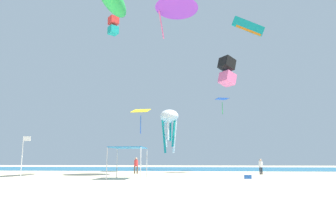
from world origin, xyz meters
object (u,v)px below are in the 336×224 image
at_px(canopy_tent, 128,149).
at_px(kite_parafoil_teal, 248,27).
at_px(kite_delta_purple, 177,5).
at_px(person_leftmost, 136,164).
at_px(kite_diamond_blue, 222,100).
at_px(cooler_box, 248,177).
at_px(kite_box_black, 227,71).
at_px(kite_diamond_yellow, 141,112).
at_px(banner_flag, 23,153).
at_px(kite_inflatable_green, 113,0).
at_px(kite_octopus_white, 169,119).
at_px(kite_box_red, 113,26).
at_px(person_near_tent, 261,165).

bearing_deg(canopy_tent, kite_parafoil_teal, 56.14).
bearing_deg(kite_delta_purple, person_leftmost, -175.90).
bearing_deg(canopy_tent, kite_diamond_blue, 59.75).
relative_size(cooler_box, kite_box_black, 0.15).
height_order(kite_parafoil_teal, kite_diamond_yellow, kite_parafoil_teal).
distance_m(banner_flag, kite_inflatable_green, 18.00).
height_order(kite_octopus_white, kite_box_red, kite_box_red).
bearing_deg(kite_diamond_yellow, kite_box_red, 67.48).
distance_m(kite_inflatable_green, kite_parafoil_teal, 26.30).
xyz_separation_m(cooler_box, kite_diamond_blue, (-0.13, 15.89, 9.72)).
relative_size(cooler_box, kite_diamond_yellow, 0.16).
relative_size(kite_parafoil_teal, kite_delta_purple, 0.85).
distance_m(canopy_tent, person_leftmost, 8.71).
xyz_separation_m(cooler_box, kite_box_red, (-14.04, 8.50, 17.81)).
height_order(canopy_tent, kite_parafoil_teal, kite_parafoil_teal).
height_order(kite_delta_purple, kite_diamond_yellow, kite_delta_purple).
distance_m(canopy_tent, person_near_tent, 14.87).
bearing_deg(kite_parafoil_teal, canopy_tent, -133.49).
xyz_separation_m(kite_parafoil_teal, kite_delta_purple, (-11.22, -15.66, -4.45)).
xyz_separation_m(canopy_tent, kite_delta_purple, (3.78, 6.71, 16.56)).
height_order(kite_box_black, kite_diamond_blue, kite_box_black).
height_order(person_leftmost, cooler_box, person_leftmost).
bearing_deg(canopy_tent, kite_delta_purple, 60.58).
relative_size(person_near_tent, banner_flag, 0.49).
height_order(kite_inflatable_green, kite_diamond_yellow, kite_inflatable_green).
distance_m(banner_flag, cooler_box, 17.80).
distance_m(kite_octopus_white, kite_diamond_yellow, 8.85).
relative_size(kite_parafoil_teal, kite_diamond_yellow, 1.60).
bearing_deg(canopy_tent, kite_inflatable_green, 126.96).
relative_size(canopy_tent, kite_box_red, 1.44).
distance_m(person_leftmost, kite_inflatable_green, 17.90).
bearing_deg(kite_box_black, person_leftmost, -113.24).
bearing_deg(kite_octopus_white, kite_box_red, -16.85).
xyz_separation_m(kite_diamond_blue, kite_inflatable_green, (-12.53, -12.84, 8.29)).
height_order(banner_flag, cooler_box, banner_flag).
bearing_deg(kite_inflatable_green, kite_octopus_white, -7.95).
xyz_separation_m(kite_inflatable_green, kite_box_red, (-1.38, 5.45, -0.20)).
distance_m(banner_flag, kite_diamond_blue, 26.99).
bearing_deg(cooler_box, kite_box_black, 89.81).
bearing_deg(kite_box_red, person_leftmost, 36.11).
distance_m(person_near_tent, kite_delta_purple, 20.08).
relative_size(person_leftmost, kite_parafoil_teal, 0.32).
relative_size(person_leftmost, kite_box_black, 0.48).
xyz_separation_m(person_leftmost, kite_diamond_yellow, (-0.54, 5.72, 6.85)).
distance_m(person_near_tent, banner_flag, 22.69).
distance_m(banner_flag, kite_diamond_yellow, 18.86).
relative_size(kite_box_black, kite_delta_purple, 0.56).
xyz_separation_m(kite_box_black, kite_octopus_white, (-8.08, 10.88, -4.39)).
xyz_separation_m(kite_box_black, kite_parafoil_teal, (5.15, 10.75, 10.94)).
relative_size(kite_box_black, kite_diamond_blue, 1.64).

